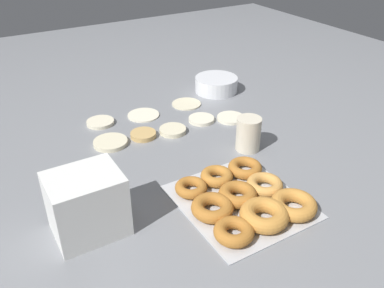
{
  "coord_description": "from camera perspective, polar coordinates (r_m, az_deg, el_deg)",
  "views": [
    {
      "loc": [
        -0.54,
        -1.02,
        0.65
      ],
      "look_at": [
        -0.01,
        -0.13,
        0.04
      ],
      "focal_mm": 38.0,
      "sensor_mm": 36.0,
      "label": 1
    }
  ],
  "objects": [
    {
      "name": "pancake_6",
      "position": [
        1.34,
        -2.72,
        1.94
      ],
      "size": [
        0.09,
        0.09,
        0.01
      ],
      "primitive_type": "cylinder",
      "color": "beige",
      "rests_on": "ground_plane"
    },
    {
      "name": "pancake_4",
      "position": [
        1.3,
        -11.36,
        0.22
      ],
      "size": [
        0.11,
        0.11,
        0.01
      ],
      "primitive_type": "cylinder",
      "color": "beige",
      "rests_on": "ground_plane"
    },
    {
      "name": "pancake_7",
      "position": [
        1.33,
        -6.85,
        1.32
      ],
      "size": [
        0.08,
        0.08,
        0.02
      ],
      "primitive_type": "cylinder",
      "color": "tan",
      "rests_on": "ground_plane"
    },
    {
      "name": "pancake_2",
      "position": [
        1.54,
        -0.79,
        5.73
      ],
      "size": [
        0.11,
        0.11,
        0.01
      ],
      "primitive_type": "cylinder",
      "color": "beige",
      "rests_on": "ground_plane"
    },
    {
      "name": "container_stack",
      "position": [
        0.94,
        -14.54,
        -8.18
      ],
      "size": [
        0.16,
        0.13,
        0.15
      ],
      "color": "white",
      "rests_on": "ground_plane"
    },
    {
      "name": "donut_tray",
      "position": [
        1.03,
        7.44,
        -7.68
      ],
      "size": [
        0.29,
        0.32,
        0.04
      ],
      "color": "silver",
      "rests_on": "ground_plane"
    },
    {
      "name": "pancake_5",
      "position": [
        1.43,
        -12.74,
        2.99
      ],
      "size": [
        0.09,
        0.09,
        0.01
      ],
      "primitive_type": "cylinder",
      "color": "beige",
      "rests_on": "ground_plane"
    },
    {
      "name": "batter_bowl",
      "position": [
        1.65,
        3.43,
        8.36
      ],
      "size": [
        0.17,
        0.17,
        0.06
      ],
      "color": "white",
      "rests_on": "ground_plane"
    },
    {
      "name": "pancake_1",
      "position": [
        1.43,
        5.45,
        3.67
      ],
      "size": [
        0.1,
        0.1,
        0.01
      ],
      "primitive_type": "cylinder",
      "color": "silver",
      "rests_on": "ground_plane"
    },
    {
      "name": "pancake_0",
      "position": [
        1.42,
        1.33,
        3.49
      ],
      "size": [
        0.09,
        0.09,
        0.01
      ],
      "primitive_type": "cylinder",
      "color": "silver",
      "rests_on": "ground_plane"
    },
    {
      "name": "ground_plane",
      "position": [
        1.32,
        -2.52,
        1.03
      ],
      "size": [
        3.0,
        3.0,
        0.0
      ],
      "primitive_type": "plane",
      "color": "gray"
    },
    {
      "name": "paper_cup",
      "position": [
        1.24,
        7.92,
        1.41
      ],
      "size": [
        0.07,
        0.07,
        0.1
      ],
      "color": "beige",
      "rests_on": "ground_plane"
    },
    {
      "name": "pancake_3",
      "position": [
        1.46,
        -6.83,
        4.14
      ],
      "size": [
        0.11,
        0.11,
        0.01
      ],
      "primitive_type": "cylinder",
      "color": "silver",
      "rests_on": "ground_plane"
    }
  ]
}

